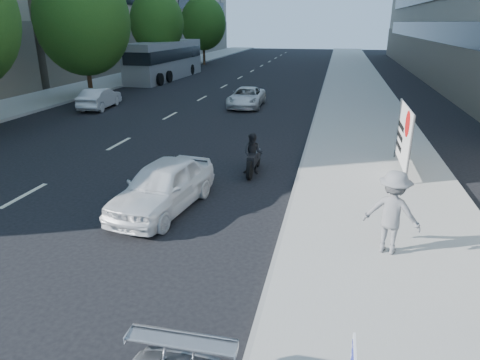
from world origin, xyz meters
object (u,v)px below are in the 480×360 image
(white_sedan_mid, at_px, (100,98))
(white_sedan_far, at_px, (247,97))
(jogger, at_px, (392,212))
(motorcycle, at_px, (253,156))
(bus, at_px, (166,60))
(white_sedan_near, at_px, (163,186))
(protest_banner, at_px, (403,134))

(white_sedan_mid, bearing_deg, white_sedan_far, -169.75)
(jogger, xyz_separation_m, motorcycle, (-3.97, 4.86, -0.45))
(white_sedan_far, relative_size, motorcycle, 2.06)
(motorcycle, relative_size, bus, 0.17)
(white_sedan_mid, height_order, motorcycle, motorcycle)
(white_sedan_near, relative_size, white_sedan_far, 0.96)
(white_sedan_mid, bearing_deg, bus, -89.92)
(white_sedan_mid, distance_m, white_sedan_far, 8.90)
(protest_banner, relative_size, motorcycle, 1.50)
(jogger, distance_m, white_sedan_near, 6.01)
(jogger, bearing_deg, protest_banner, -83.17)
(protest_banner, bearing_deg, white_sedan_mid, 152.06)
(protest_banner, relative_size, white_sedan_mid, 0.82)
(jogger, height_order, motorcycle, jogger)
(white_sedan_far, distance_m, motorcycle, 12.48)
(white_sedan_near, xyz_separation_m, white_sedan_mid, (-9.45, 13.16, -0.07))
(white_sedan_near, distance_m, white_sedan_far, 15.68)
(jogger, bearing_deg, bus, -44.24)
(motorcycle, bearing_deg, protest_banner, 12.59)
(white_sedan_near, bearing_deg, jogger, -5.48)
(protest_banner, xyz_separation_m, white_sedan_far, (-7.67, 11.09, -0.82))
(white_sedan_mid, bearing_deg, motorcycle, 133.43)
(jogger, distance_m, motorcycle, 6.29)
(white_sedan_near, relative_size, bus, 0.33)
(white_sedan_far, bearing_deg, jogger, -70.17)
(motorcycle, bearing_deg, white_sedan_mid, 139.68)
(white_sedan_mid, bearing_deg, jogger, 130.40)
(white_sedan_near, bearing_deg, bus, 119.38)
(jogger, relative_size, white_sedan_near, 0.46)
(white_sedan_far, bearing_deg, bus, 127.99)
(bus, bearing_deg, white_sedan_mid, -81.99)
(white_sedan_near, height_order, motorcycle, motorcycle)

